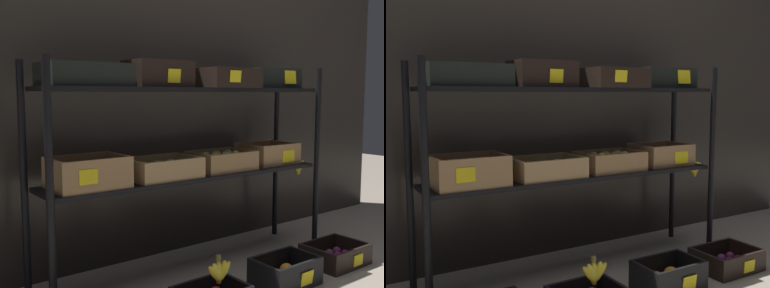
# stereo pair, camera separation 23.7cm
# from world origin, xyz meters

# --- Properties ---
(ground_plane) EXTENTS (10.00, 10.00, 0.00)m
(ground_plane) POSITION_xyz_m (0.00, 0.00, 0.00)
(ground_plane) COLOR gray
(storefront_wall) EXTENTS (4.02, 0.12, 1.77)m
(storefront_wall) POSITION_xyz_m (0.00, 0.36, 0.89)
(storefront_wall) COLOR #2D2823
(storefront_wall) RESTS_ON ground_plane
(display_rack) EXTENTS (1.74, 0.36, 1.09)m
(display_rack) POSITION_xyz_m (0.01, 0.00, 0.74)
(display_rack) COLOR black
(display_rack) RESTS_ON ground_plane
(crate_ground_orange) EXTENTS (0.31, 0.22, 0.14)m
(crate_ground_orange) POSITION_xyz_m (0.24, -0.44, 0.05)
(crate_ground_orange) COLOR black
(crate_ground_orange) RESTS_ON ground_plane
(crate_ground_plum) EXTENTS (0.32, 0.25, 0.11)m
(crate_ground_plum) POSITION_xyz_m (0.67, -0.41, 0.04)
(crate_ground_plum) COLOR black
(crate_ground_plum) RESTS_ON ground_plane
(banana_bunch_loose) EXTENTS (0.14, 0.04, 0.13)m
(banana_bunch_loose) POSITION_xyz_m (-0.18, -0.44, 0.16)
(banana_bunch_loose) COLOR brown
(banana_bunch_loose) RESTS_ON crate_ground_apple_red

